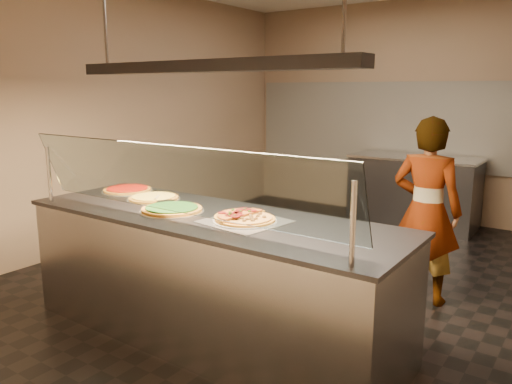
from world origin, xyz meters
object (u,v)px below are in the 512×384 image
Objects in this scene: pizza_tomato at (128,189)px; heat_lamp_housing at (205,66)px; prep_table at (414,191)px; perforated_tray at (245,221)px; half_pizza_sausage at (257,220)px; pizza_spatula at (161,199)px; pizza_cheese at (154,198)px; sneeze_guard at (172,180)px; serving_counter at (209,276)px; pizza_spinach at (172,209)px; worker at (426,211)px; half_pizza_pepperoni at (234,215)px.

pizza_tomato is 1.52m from heat_lamp_housing.
heat_lamp_housing reaches higher than prep_table.
prep_table is at bearing 86.86° from heat_lamp_housing.
half_pizza_sausage is (0.10, -0.00, 0.02)m from perforated_tray.
pizza_tomato is at bearing 164.76° from pizza_spatula.
pizza_tomato is at bearing 166.64° from pizza_cheese.
half_pizza_sausage is (0.43, 0.33, -0.27)m from sneeze_guard.
half_pizza_sausage is at bearing -1.53° from serving_counter.
pizza_spinach is 1.11× the size of pizza_cheese.
prep_table is (0.49, 4.02, -0.48)m from pizza_spinach.
worker reaches higher than pizza_tomato.
pizza_spinach is at bearing -164.34° from heat_lamp_housing.
pizza_spatula is at bearing 142.66° from sneeze_guard.
prep_table is 4.22m from heat_lamp_housing.
pizza_cheese is at bearing 153.01° from pizza_spinach.
half_pizza_sausage is 1.56m from pizza_tomato.
perforated_tray is at bearing -88.33° from prep_table.
half_pizza_pepperoni is 3.98m from prep_table.
pizza_spatula is at bearing 41.88° from worker.
serving_counter is at bearing 178.47° from half_pizza_sausage.
sneeze_guard is 9.75× the size of pizza_spatula.
pizza_cheese is (-0.68, 0.13, 0.48)m from serving_counter.
pizza_spatula is (-0.98, 0.09, 0.00)m from half_pizza_sausage.
heat_lamp_housing reaches higher than pizza_cheese.
heat_lamp_housing is (-0.00, 0.34, 0.72)m from sneeze_guard.
pizza_cheese is (-0.68, 0.47, -0.28)m from sneeze_guard.
serving_counter and prep_table have the same top height.
half_pizza_pepperoni is (0.24, -0.01, 0.50)m from serving_counter.
perforated_tray is at bearing 45.01° from sneeze_guard.
pizza_cheese is (-1.11, 0.14, -0.01)m from half_pizza_sausage.
pizza_spatula is at bearing -101.20° from prep_table.
pizza_spatula is at bearing 172.12° from heat_lamp_housing.
pizza_tomato is 0.19× the size of heat_lamp_housing.
pizza_spinach is at bearing -164.34° from serving_counter.
half_pizza_pepperoni is 1.37m from pizza_tomato.
worker is at bearing 50.48° from pizza_spinach.
half_pizza_sausage reaches higher than pizza_spinach.
half_pizza_pepperoni reaches higher than pizza_spinach.
sneeze_guard is 6.19× the size of half_pizza_pepperoni.
pizza_cheese is (-0.40, 0.20, -0.00)m from pizza_spinach.
pizza_spinach is (-0.28, -0.08, 0.48)m from serving_counter.
serving_counter is 0.83m from sneeze_guard.
pizza_spinach is 2.13m from worker.
sneeze_guard is 6.14× the size of pizza_tomato.
heat_lamp_housing is (0.55, -0.08, 0.99)m from pizza_spatula.
heat_lamp_housing is at bearing -11.65° from pizza_tomato.
prep_table is at bearing -70.78° from worker.
worker is (1.07, 1.56, 0.33)m from serving_counter.
half_pizza_pepperoni is 0.92m from pizza_cheese.
prep_table is (0.22, 4.28, -0.76)m from sneeze_guard.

